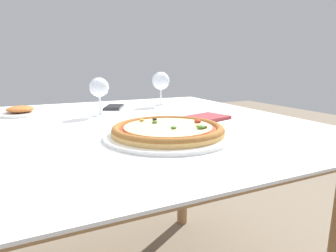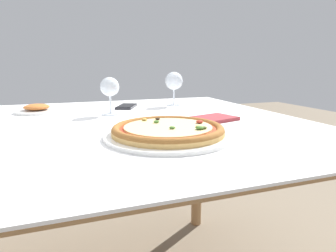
# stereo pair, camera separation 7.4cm
# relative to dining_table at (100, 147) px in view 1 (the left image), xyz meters

# --- Properties ---
(dining_table) EXTENTS (1.35, 1.16, 0.75)m
(dining_table) POSITION_rel_dining_table_xyz_m (0.00, 0.00, 0.00)
(dining_table) COLOR #997047
(dining_table) RESTS_ON ground_plane
(pizza_plate) EXTENTS (0.34, 0.34, 0.04)m
(pizza_plate) POSITION_rel_dining_table_xyz_m (0.14, -0.24, 0.09)
(pizza_plate) COLOR white
(pizza_plate) RESTS_ON dining_table
(wine_glass_far_left) EXTENTS (0.08, 0.08, 0.16)m
(wine_glass_far_left) POSITION_rel_dining_table_xyz_m (0.36, 0.31, 0.19)
(wine_glass_far_left) COLOR silver
(wine_glass_far_left) RESTS_ON dining_table
(wine_glass_far_right) EXTENTS (0.07, 0.07, 0.14)m
(wine_glass_far_right) POSITION_rel_dining_table_xyz_m (0.04, 0.16, 0.18)
(wine_glass_far_right) COLOR silver
(wine_glass_far_right) RESTS_ON dining_table
(cell_phone) EXTENTS (0.12, 0.16, 0.01)m
(cell_phone) POSITION_rel_dining_table_xyz_m (0.13, 0.32, 0.08)
(cell_phone) COLOR #232328
(cell_phone) RESTS_ON dining_table
(side_plate) EXTENTS (0.17, 0.17, 0.03)m
(side_plate) POSITION_rel_dining_table_xyz_m (-0.24, 0.31, 0.09)
(side_plate) COLOR white
(side_plate) RESTS_ON dining_table
(napkin_folded) EXTENTS (0.17, 0.15, 0.01)m
(napkin_folded) POSITION_rel_dining_table_xyz_m (0.36, -0.07, 0.08)
(napkin_folded) COLOR #933338
(napkin_folded) RESTS_ON dining_table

